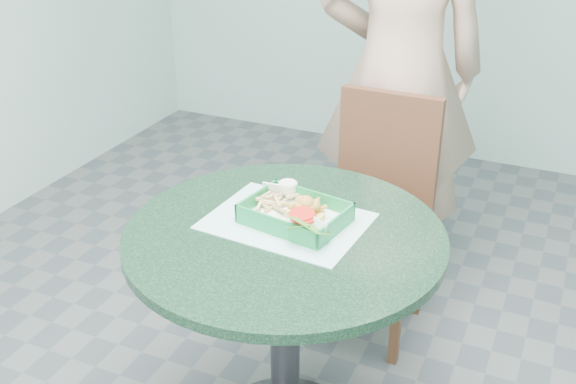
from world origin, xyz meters
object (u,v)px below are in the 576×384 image
at_px(cafe_table, 285,287).
at_px(food_basket, 295,223).
at_px(crab_sandwich, 306,213).
at_px(dining_chair, 378,200).
at_px(diner_person, 404,14).
at_px(sauce_ramekin, 281,193).

bearing_deg(cafe_table, food_basket, 83.94).
height_order(food_basket, crab_sandwich, crab_sandwich).
relative_size(dining_chair, diner_person, 0.40).
xyz_separation_m(cafe_table, dining_chair, (0.06, 0.73, -0.05)).
xyz_separation_m(dining_chair, crab_sandwich, (-0.03, -0.66, 0.27)).
xyz_separation_m(diner_person, crab_sandwich, (0.01, -0.99, -0.36)).
xyz_separation_m(cafe_table, crab_sandwich, (0.03, 0.07, 0.22)).
bearing_deg(dining_chair, food_basket, -93.06).
height_order(cafe_table, diner_person, diner_person).
bearing_deg(food_basket, crab_sandwich, 27.27).
xyz_separation_m(diner_person, food_basket, (-0.01, -1.00, -0.39)).
relative_size(crab_sandwich, sauce_ramekin, 1.93).
relative_size(dining_chair, food_basket, 3.37).
height_order(food_basket, sauce_ramekin, sauce_ramekin).
relative_size(cafe_table, dining_chair, 0.97).
bearing_deg(sauce_ramekin, diner_person, 83.61).
distance_m(dining_chair, sauce_ramekin, 0.65).
relative_size(dining_chair, sauce_ramekin, 16.36).
distance_m(food_basket, crab_sandwich, 0.04).
bearing_deg(crab_sandwich, food_basket, -152.73).
relative_size(diner_person, food_basket, 8.41).
bearing_deg(cafe_table, crab_sandwich, 65.51).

